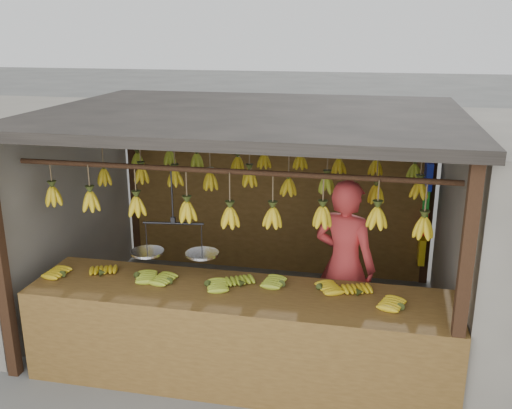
# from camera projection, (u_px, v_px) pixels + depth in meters

# --- Properties ---
(ground) EXTENTS (80.00, 80.00, 0.00)m
(ground) POSITION_uv_depth(u_px,v_px,m) (251.00, 320.00, 6.53)
(ground) COLOR #5B5B57
(stall) EXTENTS (4.30, 3.30, 2.40)m
(stall) POSITION_uv_depth(u_px,v_px,m) (257.00, 145.00, 6.26)
(stall) COLOR black
(stall) RESTS_ON ground
(counter) EXTENTS (3.92, 0.89, 0.96)m
(counter) POSITION_uv_depth(u_px,v_px,m) (235.00, 315.00, 5.14)
(counter) COLOR brown
(counter) RESTS_ON ground
(hanging_bananas) EXTENTS (3.64, 2.26, 0.39)m
(hanging_bananas) POSITION_uv_depth(u_px,v_px,m) (251.00, 183.00, 6.06)
(hanging_bananas) COLOR gold
(hanging_bananas) RESTS_ON ground
(balance_scale) EXTENTS (0.83, 0.37, 0.83)m
(balance_scale) POSITION_uv_depth(u_px,v_px,m) (174.00, 249.00, 5.34)
(balance_scale) COLOR black
(balance_scale) RESTS_ON ground
(vendor) EXTENTS (0.77, 0.65, 1.81)m
(vendor) POSITION_uv_depth(u_px,v_px,m) (344.00, 266.00, 5.77)
(vendor) COLOR #BF3333
(vendor) RESTS_ON ground
(bag_bundles) EXTENTS (0.08, 0.26, 1.32)m
(bag_bundles) POSITION_uv_depth(u_px,v_px,m) (425.00, 212.00, 7.12)
(bag_bundles) COLOR #1426BF
(bag_bundles) RESTS_ON ground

